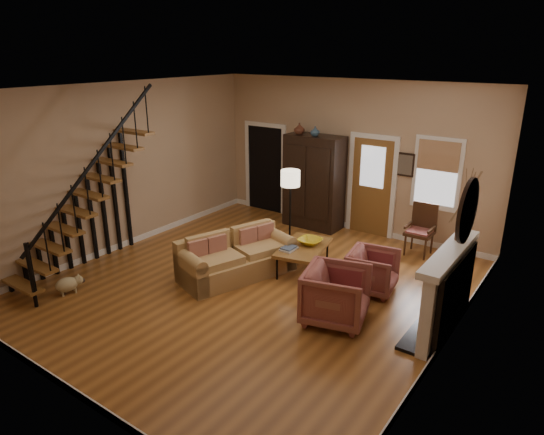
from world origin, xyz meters
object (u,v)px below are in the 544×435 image
Objects in this scene: floor_lamp at (290,211)px; armoire at (314,182)px; armchair_right at (373,271)px; armchair_left at (336,295)px; coffee_table at (303,258)px; sofa at (237,256)px; side_chair at (420,230)px.

armoire is at bearing 102.23° from floor_lamp.
armoire reaches higher than armchair_right.
armchair_left is at bearing -42.45° from floor_lamp.
coffee_table is at bearing -42.58° from floor_lamp.
sofa is 2.00× the size of side_chair.
side_chair is at bearing 69.53° from sofa.
armchair_right is at bearing -17.05° from armchair_left.
coffee_table is 1.59× the size of armchair_right.
side_chair is (1.48, 1.94, 0.27)m from coffee_table.
side_chair is (2.32, 2.83, 0.13)m from sofa.
floor_lamp is (0.31, -1.45, -0.22)m from armoire.
armchair_left reaches higher than coffee_table.
armchair_left is 1.21m from armchair_right.
coffee_table is (0.84, 0.89, -0.14)m from sofa.
sofa is 1.23m from coffee_table.
coffee_table is 1.81m from armchair_left.
floor_lamp is at bearing -150.88° from side_chair.
armoire is at bearing 20.51° from armchair_left.
armchair_right is (2.44, -2.15, -0.69)m from armoire.
armchair_left is 0.56× the size of floor_lamp.
armoire reaches higher than coffee_table.
armoire is 2.26× the size of armchair_left.
armchair_left reaches higher than sofa.
coffee_table is at bearing 80.18° from armchair_right.
sofa is 2.38m from armchair_right.
sofa is 1.63× the size of coffee_table.
floor_lamp is 1.62× the size of side_chair.
side_chair reaches higher than sofa.
coffee_table is (1.07, -2.14, -0.81)m from armoire.
floor_lamp reaches higher than side_chair.
floor_lamp is at bearing -77.77° from armoire.
floor_lamp is 2.58m from side_chair.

